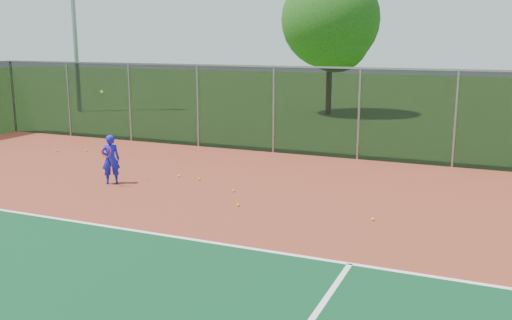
{
  "coord_description": "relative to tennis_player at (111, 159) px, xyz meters",
  "views": [
    {
      "loc": [
        4.2,
        -6.38,
        3.93
      ],
      "look_at": [
        -0.67,
        5.0,
        1.3
      ],
      "focal_mm": 40.0,
      "sensor_mm": 36.0,
      "label": 1
    }
  ],
  "objects": [
    {
      "name": "practice_ball_5",
      "position": [
        -3.72,
        3.46,
        -0.65
      ],
      "size": [
        0.07,
        0.07,
        0.07
      ],
      "primitive_type": "sphere",
      "color": "#C5D919",
      "rests_on": "court_apron"
    },
    {
      "name": "tennis_player",
      "position": [
        0.0,
        0.0,
        0.0
      ],
      "size": [
        0.6,
        0.7,
        2.55
      ],
      "color": "#161CD5",
      "rests_on": "court_apron"
    },
    {
      "name": "tree_back_left",
      "position": [
        1.4,
        16.84,
        4.0
      ],
      "size": [
        5.1,
        5.1,
        7.5
      ],
      "color": "#352113",
      "rests_on": "ground"
    },
    {
      "name": "practice_ball_0",
      "position": [
        -4.63,
        2.95,
        -0.65
      ],
      "size": [
        0.07,
        0.07,
        0.07
      ],
      "primitive_type": "sphere",
      "color": "#C5D919",
      "rests_on": "court_apron"
    },
    {
      "name": "practice_ball_1",
      "position": [
        7.33,
        -0.45,
        -0.65
      ],
      "size": [
        0.07,
        0.07,
        0.07
      ],
      "primitive_type": "sphere",
      "color": "#C5D919",
      "rests_on": "court_apron"
    },
    {
      "name": "ground",
      "position": [
        5.48,
        -6.09,
        -0.71
      ],
      "size": [
        120.0,
        120.0,
        0.0
      ],
      "primitive_type": "plane",
      "color": "#2E5F1B",
      "rests_on": "ground"
    },
    {
      "name": "fence_back",
      "position": [
        5.48,
        5.91,
        0.85
      ],
      "size": [
        30.0,
        0.06,
        3.03
      ],
      "color": "black",
      "rests_on": "court_apron"
    },
    {
      "name": "practice_ball_3",
      "position": [
        3.47,
        0.52,
        -0.65
      ],
      "size": [
        0.07,
        0.07,
        0.07
      ],
      "primitive_type": "sphere",
      "color": "#C5D919",
      "rests_on": "court_apron"
    },
    {
      "name": "practice_ball_7",
      "position": [
        2.04,
        1.27,
        -0.65
      ],
      "size": [
        0.07,
        0.07,
        0.07
      ],
      "primitive_type": "sphere",
      "color": "#C5D919",
      "rests_on": "court_apron"
    },
    {
      "name": "court_apron",
      "position": [
        5.48,
        -4.09,
        -0.7
      ],
      "size": [
        30.0,
        20.0,
        0.02
      ],
      "primitive_type": "cube",
      "color": "brown",
      "rests_on": "ground"
    },
    {
      "name": "practice_ball_4",
      "position": [
        4.13,
        -0.61,
        -0.65
      ],
      "size": [
        0.07,
        0.07,
        0.07
      ],
      "primitive_type": "sphere",
      "color": "#C5D919",
      "rests_on": "court_apron"
    },
    {
      "name": "practice_ball_8",
      "position": [
        1.32,
        1.37,
        -0.65
      ],
      "size": [
        0.07,
        0.07,
        0.07
      ],
      "primitive_type": "sphere",
      "color": "#C5D919",
      "rests_on": "court_apron"
    }
  ]
}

